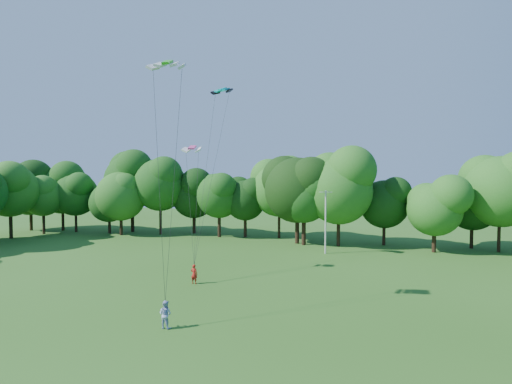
% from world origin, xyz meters
% --- Properties ---
extents(ground, '(160.00, 160.00, 0.00)m').
position_xyz_m(ground, '(0.00, 0.00, 0.00)').
color(ground, '#2A5717').
rests_on(ground, ground).
extents(utility_pole, '(1.52, 0.34, 7.66)m').
position_xyz_m(utility_pole, '(5.46, 28.86, 3.95)').
color(utility_pole, beige).
rests_on(utility_pole, ground).
extents(kite_flyer_left, '(0.64, 0.44, 1.72)m').
position_xyz_m(kite_flyer_left, '(-3.45, 11.79, 0.86)').
color(kite_flyer_left, '#B51E17').
rests_on(kite_flyer_left, ground).
extents(kite_flyer_right, '(0.90, 0.72, 1.74)m').
position_xyz_m(kite_flyer_right, '(-0.48, 2.13, 0.87)').
color(kite_flyer_right, '#9FAEDC').
rests_on(kite_flyer_right, ground).
extents(kite_teal, '(2.60, 1.64, 0.50)m').
position_xyz_m(kite_teal, '(-4.82, 21.40, 18.94)').
color(kite_teal, '#05AEAE').
rests_on(kite_teal, ground).
extents(kite_green, '(2.73, 1.65, 0.59)m').
position_xyz_m(kite_green, '(-1.85, 4.98, 17.23)').
color(kite_green, green).
rests_on(kite_green, ground).
extents(kite_pink, '(2.00, 1.21, 0.46)m').
position_xyz_m(kite_pink, '(-5.29, 15.14, 12.16)').
color(kite_pink, '#CE3981').
rests_on(kite_pink, ground).
extents(tree_back_west, '(9.95, 9.95, 14.47)m').
position_xyz_m(tree_back_west, '(-27.97, 37.27, 9.04)').
color(tree_back_west, black).
rests_on(tree_back_west, ground).
extents(tree_back_center, '(9.97, 9.97, 14.50)m').
position_xyz_m(tree_back_center, '(0.66, 34.82, 9.05)').
color(tree_back_center, black).
rests_on(tree_back_center, ground).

